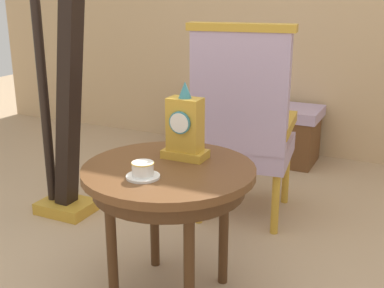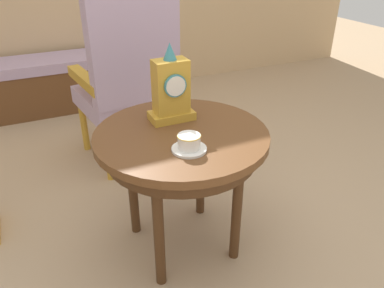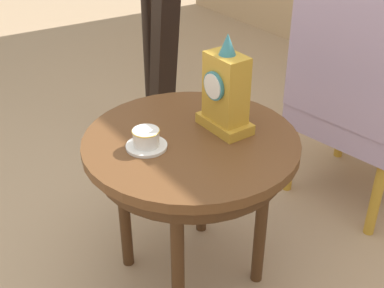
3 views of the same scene
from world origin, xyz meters
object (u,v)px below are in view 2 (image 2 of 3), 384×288
object	(u,v)px
teacup_left	(189,143)
window_bench	(51,84)
armchair	(129,74)
mantel_clock	(171,90)
side_table	(182,147)

from	to	relation	value
teacup_left	window_bench	size ratio (longest dim) A/B	0.11
teacup_left	window_bench	bearing A→B (deg)	98.42
armchair	mantel_clock	bearing A→B (deg)	-90.96
teacup_left	armchair	distance (m)	0.99
armchair	window_bench	distance (m)	1.24
mantel_clock	window_bench	xyz separation A→B (m)	(-0.36, 1.83, -0.51)
side_table	armchair	xyz separation A→B (m)	(0.02, 0.84, 0.06)
teacup_left	armchair	world-z (taller)	armchair
side_table	window_bench	bearing A→B (deg)	100.00
teacup_left	mantel_clock	world-z (taller)	mantel_clock
mantel_clock	window_bench	bearing A→B (deg)	101.04
mantel_clock	armchair	world-z (taller)	armchair
side_table	armchair	world-z (taller)	armchair
teacup_left	window_bench	world-z (taller)	teacup_left
mantel_clock	window_bench	size ratio (longest dim) A/B	0.28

